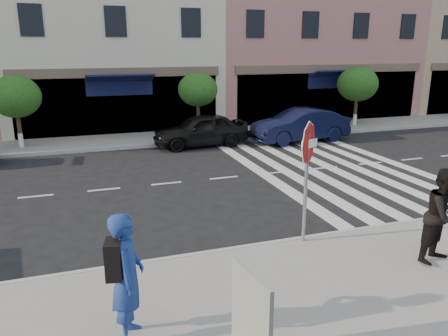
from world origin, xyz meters
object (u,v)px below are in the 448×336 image
stop_sign (308,156)px  car_far_right (300,125)px  photographer (128,277)px  poster_board (251,326)px  walker (444,216)px  car_far_mid (201,130)px

stop_sign → car_far_right: size_ratio=0.58×
photographer → poster_board: photographer is taller
photographer → poster_board: size_ratio=1.33×
stop_sign → poster_board: stop_sign is taller
photographer → walker: (6.25, 0.42, -0.02)m
photographer → walker: photographer is taller
walker → poster_board: walker is taller
car_far_mid → stop_sign: bearing=-8.4°
poster_board → car_far_right: size_ratio=0.32×
stop_sign → photographer: stop_sign is taller
photographer → car_far_mid: size_ratio=0.46×
walker → car_far_right: walker is taller
photographer → walker: bearing=-75.1°
car_far_mid → car_far_right: car_far_right is taller
walker → car_far_right: (3.23, 11.89, -0.35)m
poster_board → car_far_right: bearing=52.5°
car_far_right → poster_board: bearing=-35.7°
walker → car_far_mid: (-1.48, 12.47, -0.39)m
walker → car_far_mid: walker is taller
photographer → car_far_mid: (4.77, 12.89, -0.41)m
poster_board → car_far_mid: bearing=69.8°
photographer → walker: 6.26m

